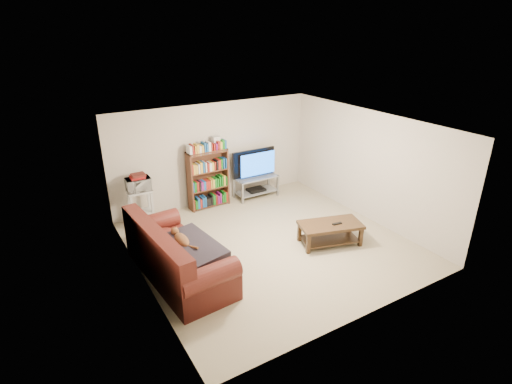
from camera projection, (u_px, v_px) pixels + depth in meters
floor at (271, 244)px, 7.94m from camera, size 5.00×5.00×0.00m
ceiling at (273, 125)px, 7.01m from camera, size 5.00×5.00×0.00m
wall_back at (214, 154)px, 9.45m from camera, size 5.00×0.00×5.00m
wall_front at (370, 248)px, 5.50m from camera, size 5.00×0.00×5.00m
wall_left at (139, 219)px, 6.30m from camera, size 0.00×5.00×5.00m
wall_right at (368, 166)px, 8.66m from camera, size 0.00×5.00×5.00m
sofa at (174, 260)px, 6.78m from camera, size 1.23×2.46×1.01m
blanket at (188, 248)px, 6.67m from camera, size 1.11×1.33×0.20m
cat at (182, 240)px, 6.80m from camera, size 0.31×0.67×0.19m
coffee_table at (330, 230)px, 7.85m from camera, size 1.34×0.93×0.44m
remote at (337, 224)px, 7.77m from camera, size 0.20×0.08×0.02m
tv_stand at (256, 183)px, 9.97m from camera, size 1.08×0.49×0.54m
television at (256, 164)px, 9.77m from camera, size 1.16×0.16×0.67m
dvd_player at (256, 190)px, 10.04m from camera, size 0.43×0.30×0.06m
bookshelf at (208, 178)px, 9.31m from camera, size 0.97×0.33×1.39m
shelf_clutter at (210, 145)px, 9.07m from camera, size 0.71×0.23×0.28m
microwave_stand at (141, 203)px, 8.52m from camera, size 0.51×0.38×0.80m
microwave at (138, 184)px, 8.35m from camera, size 0.51×0.35×0.27m
game_boxes at (137, 177)px, 8.29m from camera, size 0.30×0.27×0.05m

